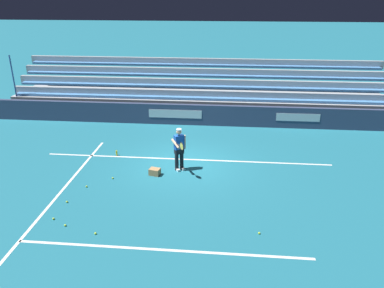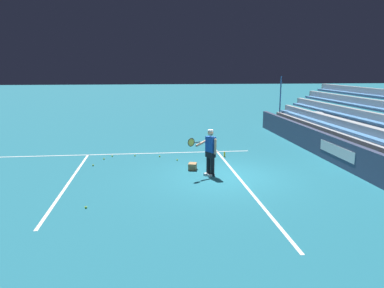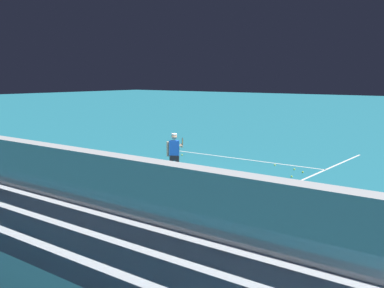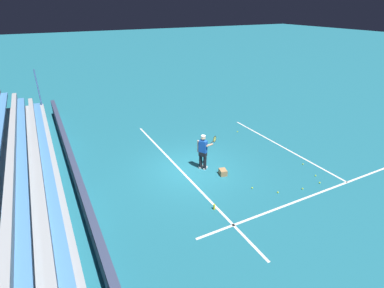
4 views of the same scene
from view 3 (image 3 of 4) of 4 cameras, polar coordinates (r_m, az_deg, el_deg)
name	(u,v)px [view 3 (image 3 of 4)]	position (r m, az deg, el deg)	size (l,w,h in m)	color
ground_plane	(163,180)	(16.77, -3.72, -4.61)	(160.00, 160.00, 0.00)	#1E6B7F
court_baseline_white	(154,183)	(16.41, -4.87, -4.91)	(12.00, 0.10, 0.01)	white
court_sideline_white	(311,176)	(18.00, 14.88, -3.96)	(0.10, 12.00, 0.01)	white
court_service_line_white	(240,159)	(21.14, 6.14, -1.88)	(8.22, 0.10, 0.01)	white
back_wall_sponsor_board	(47,193)	(13.43, -17.92, -5.97)	(22.05, 0.25, 1.10)	#384260
tennis_player	(175,155)	(16.88, -2.23, -1.42)	(0.58, 1.06, 1.71)	black
ball_box_cardboard	(202,176)	(16.90, 1.28, -4.04)	(0.40, 0.30, 0.26)	#A87F51
tennis_ball_by_box	(275,165)	(19.71, 10.48, -2.65)	(0.07, 0.07, 0.07)	#CCE533
tennis_ball_stray_back	(294,169)	(18.99, 12.86, -3.15)	(0.07, 0.07, 0.07)	#CCE533
tennis_ball_near_player	(303,172)	(18.52, 13.89, -3.48)	(0.07, 0.07, 0.07)	#CCE533
tennis_ball_toward_net	(182,155)	(21.86, -1.27, -1.40)	(0.07, 0.07, 0.07)	#CCE533
tennis_ball_far_left	(292,177)	(17.62, 12.54, -4.05)	(0.07, 0.07, 0.07)	#CCE533
tennis_ball_far_right	(244,182)	(16.50, 6.57, -4.76)	(0.07, 0.07, 0.07)	#CCE533
tennis_ball_on_baseline	(272,181)	(16.77, 10.08, -4.62)	(0.07, 0.07, 0.07)	#CCE533
water_bottle	(221,194)	(14.47, 3.74, -6.32)	(0.07, 0.07, 0.22)	yellow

